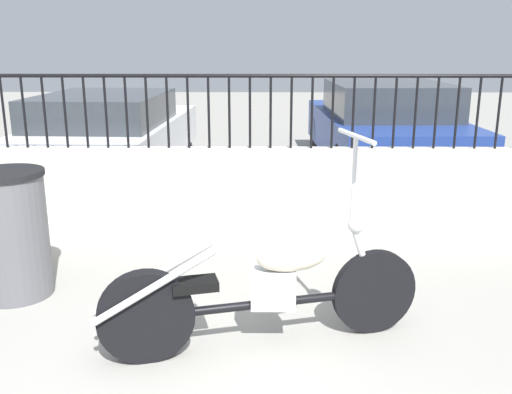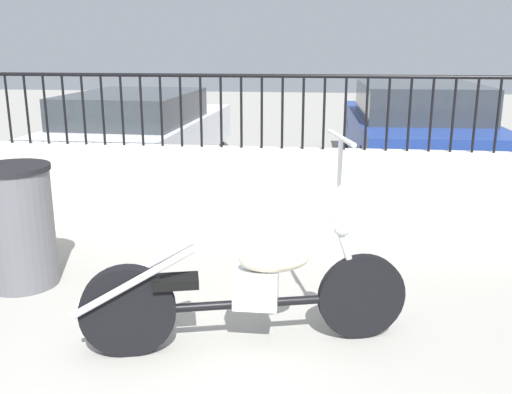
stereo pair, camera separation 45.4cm
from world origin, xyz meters
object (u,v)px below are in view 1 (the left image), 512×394
(motorcycle_black, at_px, (252,292))
(trash_bin, at_px, (11,234))
(car_blue, at_px, (384,127))
(car_white, at_px, (109,135))

(motorcycle_black, relative_size, trash_bin, 2.11)
(car_blue, bearing_deg, car_white, 95.98)
(motorcycle_black, height_order, trash_bin, motorcycle_black)
(trash_bin, bearing_deg, car_blue, 50.01)
(motorcycle_black, distance_m, trash_bin, 2.00)
(motorcycle_black, xyz_separation_m, trash_bin, (-1.84, 0.77, 0.11))
(trash_bin, bearing_deg, car_white, 93.86)
(car_white, height_order, car_blue, car_blue)
(car_white, bearing_deg, car_blue, -79.98)
(trash_bin, height_order, car_white, car_white)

